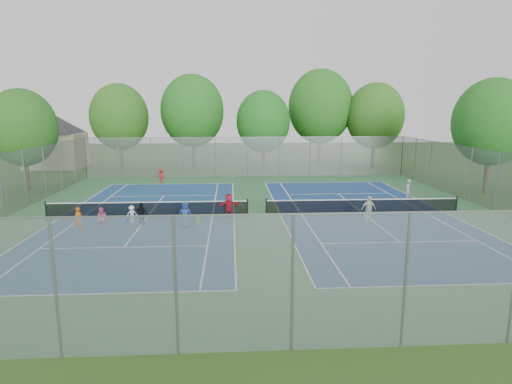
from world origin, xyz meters
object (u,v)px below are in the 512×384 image
instructor (408,191)px  net_left (148,209)px  ball_hopper (197,220)px  net_right (363,206)px  ball_crate (124,221)px

instructor → net_left: bearing=-34.4°
net_left → ball_hopper: net_left is taller
net_left → instructor: 18.60m
net_right → ball_crate: net_right is taller
net_left → instructor: (18.32, 3.15, 0.40)m
ball_hopper → net_right: bearing=11.9°
net_left → ball_hopper: (3.30, -2.26, -0.20)m
instructor → ball_crate: bearing=-30.1°
ball_crate → ball_hopper: ball_hopper is taller
net_left → ball_hopper: bearing=-34.4°
net_left → instructor: instructor is taller
net_right → ball_hopper: net_right is taller
ball_crate → instructor: size_ratio=0.19×
net_right → ball_hopper: 10.94m
net_right → ball_hopper: (-10.70, -2.26, -0.20)m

